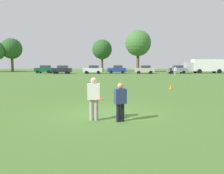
# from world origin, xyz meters

# --- Properties ---
(ground_plane) EXTENTS (166.02, 166.02, 0.00)m
(ground_plane) POSITION_xyz_m (0.00, 0.00, 0.00)
(ground_plane) COLOR #47702D
(player_thrower) EXTENTS (0.48, 0.30, 1.67)m
(player_thrower) POSITION_xyz_m (-0.39, -0.89, 0.94)
(player_thrower) COLOR gray
(player_thrower) RESTS_ON ground
(player_defender) EXTENTS (0.49, 0.38, 1.47)m
(player_defender) POSITION_xyz_m (0.63, -1.00, 0.82)
(player_defender) COLOR black
(player_defender) RESTS_ON ground
(frisbee) EXTENTS (0.27, 0.27, 0.06)m
(frisbee) POSITION_xyz_m (-0.11, -1.01, 0.86)
(frisbee) COLOR #E54C33
(traffic_cone) EXTENTS (0.32, 0.32, 0.48)m
(traffic_cone) POSITION_xyz_m (5.04, 9.31, 0.23)
(traffic_cone) COLOR #D8590C
(traffic_cone) RESTS_ON ground
(parked_car_near_left) EXTENTS (4.21, 2.24, 1.82)m
(parked_car_near_left) POSITION_xyz_m (-16.66, 40.25, 0.92)
(parked_car_near_left) COLOR #0C4C2D
(parked_car_near_left) RESTS_ON ground
(parked_car_mid_left) EXTENTS (4.21, 2.24, 1.82)m
(parked_car_mid_left) POSITION_xyz_m (-11.88, 37.57, 0.92)
(parked_car_mid_left) COLOR black
(parked_car_mid_left) RESTS_ON ground
(parked_car_center) EXTENTS (4.21, 2.24, 1.82)m
(parked_car_center) POSITION_xyz_m (-5.05, 38.08, 0.92)
(parked_car_center) COLOR silver
(parked_car_center) RESTS_ON ground
(parked_car_mid_right) EXTENTS (4.21, 2.24, 1.82)m
(parked_car_mid_right) POSITION_xyz_m (0.28, 39.33, 0.92)
(parked_car_mid_right) COLOR navy
(parked_car_mid_right) RESTS_ON ground
(parked_car_near_right) EXTENTS (4.21, 2.24, 1.82)m
(parked_car_near_right) POSITION_xyz_m (6.36, 38.52, 0.92)
(parked_car_near_right) COLOR #B7AD99
(parked_car_near_right) RESTS_ON ground
(parked_car_far_right) EXTENTS (4.21, 2.24, 1.82)m
(parked_car_far_right) POSITION_xyz_m (13.74, 39.49, 0.92)
(parked_car_far_right) COLOR slate
(parked_car_far_right) RESTS_ON ground
(box_truck) EXTENTS (8.52, 3.06, 3.18)m
(box_truck) POSITION_xyz_m (20.49, 41.14, 1.75)
(box_truck) COLOR white
(box_truck) RESTS_ON ground
(bystander_sideline_watcher) EXTENTS (0.50, 0.41, 1.57)m
(bystander_sideline_watcher) POSITION_xyz_m (11.47, 35.96, 0.89)
(bystander_sideline_watcher) COLOR black
(bystander_sideline_watcher) RESTS_ON ground
(bystander_far_jogger) EXTENTS (0.47, 0.32, 1.60)m
(bystander_far_jogger) POSITION_xyz_m (11.30, 31.68, 0.90)
(bystander_far_jogger) COLOR gray
(bystander_far_jogger) RESTS_ON ground
(tree_east_birch) EXTENTS (5.56, 5.56, 9.04)m
(tree_east_birch) POSITION_xyz_m (-28.39, 48.49, 6.22)
(tree_east_birch) COLOR brown
(tree_east_birch) RESTS_ON ground
(tree_east_oak) EXTENTS (5.42, 5.42, 8.81)m
(tree_east_oak) POSITION_xyz_m (-3.97, 50.22, 6.06)
(tree_east_oak) COLOR brown
(tree_east_oak) RESTS_ON ground
(tree_far_east_pine) EXTENTS (6.65, 6.65, 10.81)m
(tree_far_east_pine) POSITION_xyz_m (5.64, 47.25, 7.44)
(tree_far_east_pine) COLOR brown
(tree_far_east_pine) RESTS_ON ground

